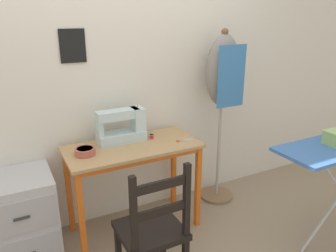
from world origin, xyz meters
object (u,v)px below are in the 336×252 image
wooden_chair (152,231)px  fabric_bowl (85,151)px  scissors (182,141)px  dress_form (223,80)px  thread_spool_near_machine (152,137)px  filing_cabinet (22,218)px  sewing_machine (124,127)px

wooden_chair → fabric_bowl: bearing=111.5°
scissors → dress_form: 0.68m
fabric_bowl → scissors: fabric_bowl is taller
scissors → thread_spool_near_machine: size_ratio=3.35×
fabric_bowl → dress_form: 1.33m
thread_spool_near_machine → filing_cabinet: bearing=-179.8°
thread_spool_near_machine → dress_form: dress_form is taller
fabric_bowl → sewing_machine: bearing=20.1°
fabric_bowl → thread_spool_near_machine: fabric_bowl is taller
wooden_chair → filing_cabinet: bearing=136.5°
thread_spool_near_machine → dress_form: bearing=2.1°
scissors → dress_form: dress_form is taller
sewing_machine → scissors: sewing_machine is taller
fabric_bowl → wooden_chair: bearing=-68.5°
sewing_machine → thread_spool_near_machine: (0.22, -0.06, -0.11)m
thread_spool_near_machine → scissors: bearing=-38.4°
filing_cabinet → dress_form: dress_form is taller
scissors → wooden_chair: size_ratio=0.17×
wooden_chair → dress_form: bearing=34.8°
thread_spool_near_machine → wooden_chair: bearing=-114.9°
wooden_chair → sewing_machine: bearing=82.2°
scissors → thread_spool_near_machine: (-0.20, 0.16, 0.02)m
scissors → filing_cabinet: (-1.24, 0.15, -0.43)m
scissors → filing_cabinet: scissors is taller
wooden_chair → thread_spool_near_machine: bearing=65.1°
fabric_bowl → filing_cabinet: (-0.48, 0.07, -0.45)m
sewing_machine → filing_cabinet: 0.99m
sewing_machine → scissors: 0.48m
scissors → thread_spool_near_machine: bearing=141.6°
wooden_chair → filing_cabinet: (-0.72, 0.68, -0.09)m
sewing_machine → dress_form: bearing=-1.9°
thread_spool_near_machine → dress_form: size_ratio=0.03×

